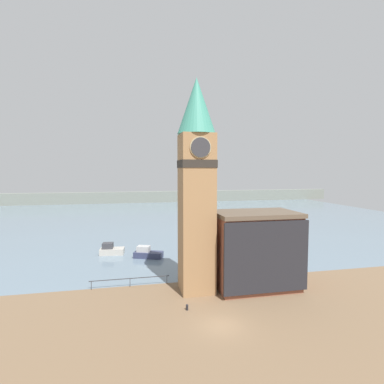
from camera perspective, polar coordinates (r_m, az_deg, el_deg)
ground_plane at (r=30.73m, az=5.56°, el=-24.07°), size 160.00×160.00×0.00m
water at (r=98.95m, az=-7.04°, el=-4.37°), size 160.00×120.00×0.00m
far_shoreline at (r=138.30m, az=-8.47°, el=-0.94°), size 180.00×3.00×5.00m
pier_railing at (r=39.67m, az=-11.73°, el=-15.97°), size 9.85×0.08×1.09m
clock_tower at (r=35.39m, az=0.87°, el=2.39°), size 4.49×4.49×25.27m
pier_building at (r=38.50m, az=12.01°, el=-10.67°), size 10.23×6.71×9.45m
boat_near at (r=51.51m, az=-8.50°, el=-11.48°), size 5.08×3.52×1.93m
boat_far at (r=54.69m, az=-15.14°, el=-10.61°), size 4.23×2.55×2.02m
mooring_bollard_near at (r=33.32m, az=-0.94°, el=-21.04°), size 0.26×0.26×0.63m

